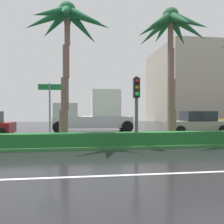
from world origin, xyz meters
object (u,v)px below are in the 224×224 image
object	(u,v)px
palm_tree_centre_left	(67,28)
palm_tree_centre	(171,34)
street_name_sign	(50,105)
car_in_traffic_second	(197,123)
box_truck_lead	(94,113)
traffic_signal_median_right	(137,98)

from	to	relation	value
palm_tree_centre_left	palm_tree_centre	bearing A→B (deg)	0.78
palm_tree_centre	street_name_sign	bearing A→B (deg)	-172.58
palm_tree_centre	street_name_sign	distance (m)	7.64
car_in_traffic_second	street_name_sign	bearing A→B (deg)	26.84
street_name_sign	box_truck_lead	distance (m)	8.25
street_name_sign	traffic_signal_median_right	bearing A→B (deg)	-8.42
box_truck_lead	palm_tree_centre	bearing A→B (deg)	119.38
street_name_sign	box_truck_lead	xyz separation A→B (m)	(2.54, 7.83, -0.53)
traffic_signal_median_right	street_name_sign	size ratio (longest dim) A/B	1.11
palm_tree_centre_left	traffic_signal_median_right	size ratio (longest dim) A/B	2.21
palm_tree_centre	traffic_signal_median_right	size ratio (longest dim) A/B	2.22
box_truck_lead	car_in_traffic_second	size ratio (longest dim) A/B	1.49
palm_tree_centre_left	traffic_signal_median_right	distance (m)	5.19
palm_tree_centre	street_name_sign	xyz separation A→B (m)	(-6.48, -0.84, -3.97)
box_truck_lead	car_in_traffic_second	bearing A→B (deg)	161.39
palm_tree_centre_left	box_truck_lead	xyz separation A→B (m)	(1.74, 7.07, -4.57)
palm_tree_centre_left	car_in_traffic_second	world-z (taller)	palm_tree_centre_left
palm_tree_centre	traffic_signal_median_right	world-z (taller)	palm_tree_centre
street_name_sign	box_truck_lead	size ratio (longest dim) A/B	0.47
traffic_signal_median_right	street_name_sign	world-z (taller)	traffic_signal_median_right
box_truck_lead	palm_tree_centre_left	bearing A→B (deg)	76.15
palm_tree_centre	street_name_sign	world-z (taller)	palm_tree_centre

